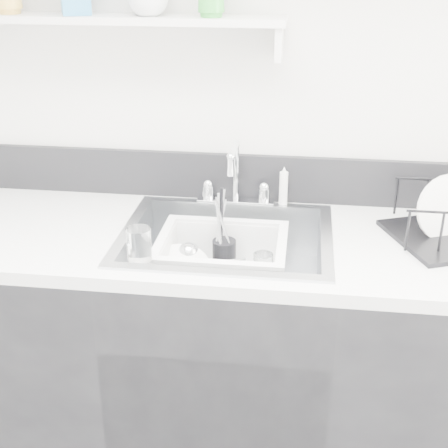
# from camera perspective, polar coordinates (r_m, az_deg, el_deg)

# --- Properties ---
(counter_run) EXTENTS (3.20, 0.62, 0.92)m
(counter_run) POSITION_cam_1_polar(r_m,az_deg,el_deg) (2.13, 0.18, -12.25)
(counter_run) COLOR black
(counter_run) RESTS_ON ground
(backsplash) EXTENTS (3.20, 0.02, 0.16)m
(backsplash) POSITION_cam_1_polar(r_m,az_deg,el_deg) (2.14, 1.22, 4.32)
(backsplash) COLOR black
(backsplash) RESTS_ON counter_run
(sink) EXTENTS (0.64, 0.52, 0.20)m
(sink) POSITION_cam_1_polar(r_m,az_deg,el_deg) (1.94, 0.19, -3.44)
(sink) COLOR silver
(sink) RESTS_ON counter_run
(faucet) EXTENTS (0.26, 0.18, 0.23)m
(faucet) POSITION_cam_1_polar(r_m,az_deg,el_deg) (2.10, 1.06, 3.32)
(faucet) COLOR silver
(faucet) RESTS_ON counter_run
(side_sprayer) EXTENTS (0.03, 0.03, 0.14)m
(side_sprayer) POSITION_cam_1_polar(r_m,az_deg,el_deg) (2.09, 5.46, 3.44)
(side_sprayer) COLOR white
(side_sprayer) RESTS_ON counter_run
(wall_shelf) EXTENTS (1.00, 0.16, 0.12)m
(wall_shelf) POSITION_cam_1_polar(r_m,az_deg,el_deg) (2.02, -9.28, 17.80)
(wall_shelf) COLOR silver
(wall_shelf) RESTS_ON room_shell
(wash_tub) EXTENTS (0.45, 0.39, 0.15)m
(wash_tub) POSITION_cam_1_polar(r_m,az_deg,el_deg) (1.94, -0.20, -3.44)
(wash_tub) COLOR white
(wash_tub) RESTS_ON sink
(plate_stack) EXTENTS (0.23, 0.22, 0.09)m
(plate_stack) POSITION_cam_1_polar(r_m,az_deg,el_deg) (1.95, -3.79, -4.65)
(plate_stack) COLOR white
(plate_stack) RESTS_ON wash_tub
(utensil_cup) EXTENTS (0.08, 0.08, 0.26)m
(utensil_cup) POSITION_cam_1_polar(r_m,az_deg,el_deg) (2.01, 0.00, -2.53)
(utensil_cup) COLOR black
(utensil_cup) RESTS_ON wash_tub
(ladle) EXTENTS (0.28, 0.28, 0.08)m
(ladle) POSITION_cam_1_polar(r_m,az_deg,el_deg) (1.95, -2.04, -3.99)
(ladle) COLOR silver
(ladle) RESTS_ON wash_tub
(tumbler_in_tub) EXTENTS (0.08, 0.08, 0.09)m
(tumbler_in_tub) POSITION_cam_1_polar(r_m,az_deg,el_deg) (1.95, 3.58, -3.94)
(tumbler_in_tub) COLOR white
(tumbler_in_tub) RESTS_ON wash_tub
(tumbler_counter) EXTENTS (0.07, 0.07, 0.10)m
(tumbler_counter) POSITION_cam_1_polar(r_m,az_deg,el_deg) (1.75, -7.78, -1.86)
(tumbler_counter) COLOR white
(tumbler_counter) RESTS_ON counter_run
(bowl_small) EXTENTS (0.16, 0.16, 0.04)m
(bowl_small) POSITION_cam_1_polar(r_m,az_deg,el_deg) (1.88, 2.09, -5.98)
(bowl_small) COLOR white
(bowl_small) RESTS_ON wash_tub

